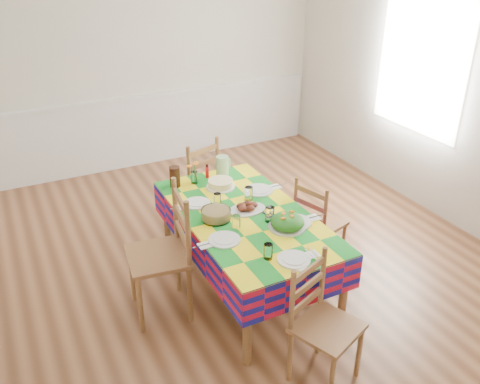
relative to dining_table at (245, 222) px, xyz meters
name	(u,v)px	position (x,y,z in m)	size (l,w,h in m)	color
room	(240,119)	(0.15, 0.39, 0.73)	(4.58, 5.08, 2.78)	brown
wainscot	(153,127)	(0.15, 2.87, -0.13)	(4.41, 0.06, 0.92)	white
window_right	(421,65)	(2.38, 0.69, 0.88)	(1.40, 1.40, 0.00)	white
dining_table	(245,222)	(0.00, 0.00, 0.00)	(0.96, 1.78, 0.69)	brown
setting_near_head	(285,256)	(-0.04, -0.69, 0.10)	(0.38, 0.25, 0.11)	silver
setting_left_near	(228,233)	(-0.27, -0.24, 0.10)	(0.44, 0.26, 0.11)	silver
setting_left_far	(204,202)	(-0.23, 0.30, 0.10)	(0.41, 0.24, 0.11)	silver
setting_right_near	(287,219)	(0.23, -0.26, 0.10)	(0.48, 0.28, 0.12)	silver
setting_right_far	(256,191)	(0.24, 0.27, 0.10)	(0.47, 0.27, 0.12)	silver
meat_platter	(247,208)	(0.04, 0.05, 0.10)	(0.31, 0.22, 0.06)	silver
salad_platter	(287,222)	(0.19, -0.33, 0.12)	(0.29, 0.29, 0.12)	silver
pasta_bowl	(216,214)	(-0.24, 0.03, 0.12)	(0.24, 0.24, 0.08)	white
cake	(221,184)	(0.02, 0.53, 0.11)	(0.26, 0.26, 0.07)	silver
serving_utensils	(268,213)	(0.17, -0.07, 0.08)	(0.12, 0.27, 0.01)	black
flower_vase	(194,174)	(-0.15, 0.71, 0.16)	(0.13, 0.11, 0.21)	white
hot_sauce	(207,171)	(0.00, 0.76, 0.14)	(0.03, 0.03, 0.13)	red
green_pitcher	(222,166)	(0.14, 0.73, 0.17)	(0.12, 0.12, 0.20)	#A8D898
tea_pitcher	(175,177)	(-0.33, 0.73, 0.17)	(0.09, 0.09, 0.19)	black
name_card	(303,270)	(-0.01, -0.86, 0.08)	(0.07, 0.02, 0.02)	silver
chair_near	(322,325)	(-0.02, -1.12, -0.18)	(0.51, 0.50, 0.90)	brown
chair_far	(195,184)	(0.01, 1.12, -0.15)	(0.53, 0.52, 0.96)	brown
chair_left	(164,255)	(-0.70, -0.01, -0.10)	(0.50, 0.52, 1.06)	brown
chair_right	(317,224)	(0.71, -0.01, -0.20)	(0.45, 0.47, 0.86)	brown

